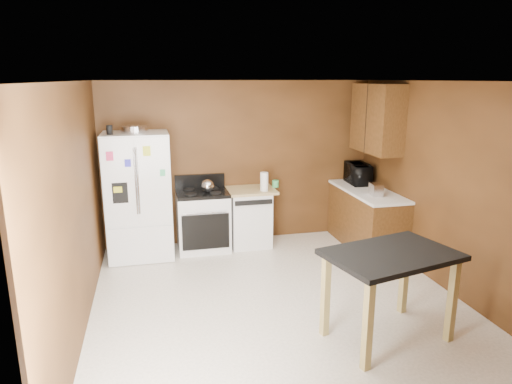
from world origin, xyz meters
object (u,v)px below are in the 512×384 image
object	(u,v)px
toaster	(376,190)
roasting_pan	(135,129)
microwave	(358,174)
island	(391,266)
kettle	(208,186)
gas_range	(203,220)
pen_cup	(110,130)
refrigerator	(139,196)
green_canister	(275,184)
dishwasher	(249,217)
paper_towel	(264,182)

from	to	relation	value
toaster	roasting_pan	bearing A→B (deg)	175.22
microwave	island	world-z (taller)	microwave
kettle	toaster	bearing A→B (deg)	-17.30
toaster	gas_range	size ratio (longest dim) A/B	0.21
pen_cup	refrigerator	distance (m)	1.02
green_canister	microwave	bearing A→B (deg)	-3.59
microwave	gas_range	xyz separation A→B (m)	(-2.48, 0.03, -0.59)
pen_cup	kettle	xyz separation A→B (m)	(1.30, 0.13, -0.87)
dishwasher	island	bearing A→B (deg)	-75.13
toaster	refrigerator	world-z (taller)	refrigerator
refrigerator	gas_range	size ratio (longest dim) A/B	1.64
paper_towel	gas_range	bearing A→B (deg)	172.13
microwave	pen_cup	bearing A→B (deg)	96.32
pen_cup	paper_towel	world-z (taller)	pen_cup
toaster	paper_towel	bearing A→B (deg)	163.44
pen_cup	kettle	distance (m)	1.57
gas_range	dishwasher	bearing A→B (deg)	1.94
kettle	island	xyz separation A→B (m)	(1.41, -2.80, -0.23)
green_canister	island	xyz separation A→B (m)	(0.35, -2.93, -0.18)
pen_cup	kettle	bearing A→B (deg)	5.60
kettle	toaster	xyz separation A→B (m)	(2.32, -0.72, -0.01)
toaster	refrigerator	xyz separation A→B (m)	(-3.31, 0.74, -0.08)
gas_range	refrigerator	bearing A→B (deg)	-176.19
kettle	toaster	size ratio (longest dim) A/B	0.82
toaster	refrigerator	size ratio (longest dim) A/B	0.13
dishwasher	island	size ratio (longest dim) A/B	0.65
roasting_pan	refrigerator	bearing A→B (deg)	-170.91
green_canister	island	distance (m)	2.95
roasting_pan	island	distance (m)	3.85
toaster	microwave	world-z (taller)	microwave
paper_towel	green_canister	distance (m)	0.30
pen_cup	green_canister	world-z (taller)	pen_cup
microwave	island	distance (m)	3.02
green_canister	toaster	bearing A→B (deg)	-34.21
gas_range	dishwasher	xyz separation A→B (m)	(0.72, 0.02, -0.01)
island	green_canister	bearing A→B (deg)	96.73
paper_towel	microwave	bearing A→B (deg)	3.64
green_canister	island	size ratio (longest dim) A/B	0.08
paper_towel	gas_range	distance (m)	1.09
toaster	refrigerator	distance (m)	3.39
paper_towel	island	size ratio (longest dim) A/B	0.20
pen_cup	gas_range	distance (m)	1.87
pen_cup	paper_towel	distance (m)	2.30
pen_cup	gas_range	size ratio (longest dim) A/B	0.11
green_canister	dishwasher	size ratio (longest dim) A/B	0.12
kettle	green_canister	world-z (taller)	kettle
microwave	dishwasher	bearing A→B (deg)	91.95
paper_towel	green_canister	xyz separation A→B (m)	(0.22, 0.18, -0.08)
roasting_pan	island	world-z (taller)	roasting_pan
roasting_pan	kettle	size ratio (longest dim) A/B	2.00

